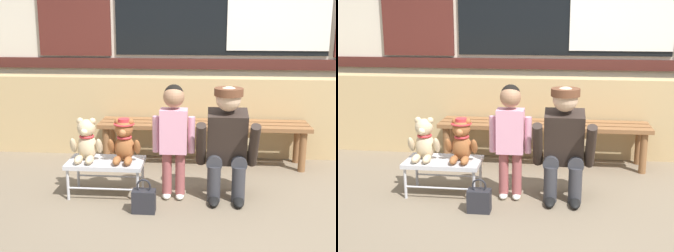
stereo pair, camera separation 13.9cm
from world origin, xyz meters
TOP-DOWN VIEW (x-y plane):
  - ground_plane at (0.00, 0.00)m, footprint 60.00×60.00m
  - brick_low_wall at (0.00, 1.43)m, footprint 8.05×0.25m
  - shop_facade at (0.00, 1.94)m, footprint 8.21×0.26m
  - wooden_bench_long at (-0.17, 1.06)m, footprint 2.10×0.40m
  - small_display_bench at (-0.98, 0.19)m, footprint 0.64×0.36m
  - teddy_bear_plain at (-1.14, 0.19)m, footprint 0.28×0.26m
  - teddy_bear_with_hat at (-0.82, 0.19)m, footprint 0.28×0.27m
  - child_standing at (-0.41, 0.16)m, footprint 0.35×0.18m
  - adult_crouching at (0.04, 0.21)m, footprint 0.50×0.49m
  - handbag_on_ground at (-0.61, -0.14)m, footprint 0.18×0.11m

SIDE VIEW (x-z plane):
  - ground_plane at x=0.00m, z-range 0.00..0.00m
  - handbag_on_ground at x=-0.61m, z-range -0.04..0.23m
  - small_display_bench at x=-0.98m, z-range 0.12..0.42m
  - wooden_bench_long at x=-0.17m, z-range 0.15..0.59m
  - brick_low_wall at x=0.00m, z-range 0.00..0.85m
  - teddy_bear_plain at x=-1.14m, z-range 0.28..0.65m
  - teddy_bear_with_hat at x=-0.82m, z-range 0.29..0.65m
  - adult_crouching at x=0.04m, z-range 0.01..0.96m
  - child_standing at x=-0.41m, z-range 0.11..1.07m
  - shop_facade at x=0.00m, z-range 0.02..3.24m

